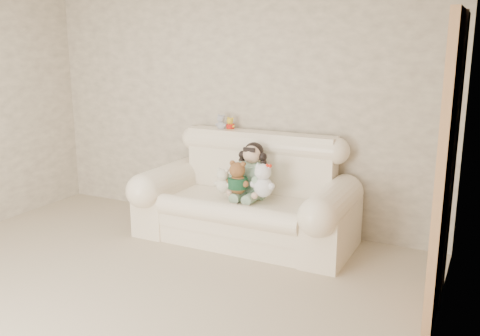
% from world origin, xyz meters
% --- Properties ---
extents(floor, '(5.00, 5.00, 0.00)m').
position_xyz_m(floor, '(0.00, 0.00, 0.00)').
color(floor, tan).
rests_on(floor, ground).
extents(wall_back, '(4.50, 0.00, 4.50)m').
position_xyz_m(wall_back, '(0.00, 2.50, 1.30)').
color(wall_back, beige).
rests_on(wall_back, ground).
extents(wall_right, '(0.00, 5.00, 5.00)m').
position_xyz_m(wall_right, '(2.25, 0.00, 1.30)').
color(wall_right, beige).
rests_on(wall_right, ground).
extents(sofa, '(2.10, 0.95, 1.03)m').
position_xyz_m(sofa, '(0.38, 2.00, 0.52)').
color(sofa, '#FFECCD').
rests_on(sofa, floor).
extents(door_panel, '(0.06, 0.90, 2.10)m').
position_xyz_m(door_panel, '(2.22, 1.40, 1.05)').
color(door_panel, '#A97348').
rests_on(door_panel, floor).
extents(seated_child, '(0.38, 0.44, 0.55)m').
position_xyz_m(seated_child, '(0.42, 2.08, 0.70)').
color(seated_child, '#2D7339').
rests_on(seated_child, sofa).
extents(brown_teddy, '(0.29, 0.26, 0.38)m').
position_xyz_m(brown_teddy, '(0.36, 1.88, 0.69)').
color(brown_teddy, brown).
rests_on(brown_teddy, sofa).
extents(white_cat, '(0.29, 0.25, 0.38)m').
position_xyz_m(white_cat, '(0.62, 1.90, 0.69)').
color(white_cat, white).
rests_on(white_cat, sofa).
extents(cream_teddy, '(0.20, 0.16, 0.29)m').
position_xyz_m(cream_teddy, '(0.22, 1.85, 0.64)').
color(cream_teddy, white).
rests_on(cream_teddy, sofa).
extents(yellow_mini_bear, '(0.12, 0.10, 0.17)m').
position_xyz_m(yellow_mini_bear, '(0.03, 2.37, 1.09)').
color(yellow_mini_bear, yellow).
rests_on(yellow_mini_bear, sofa).
extents(grey_mini_plush, '(0.15, 0.14, 0.20)m').
position_xyz_m(grey_mini_plush, '(-0.06, 2.35, 1.11)').
color(grey_mini_plush, '#ADADB4').
rests_on(grey_mini_plush, sofa).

